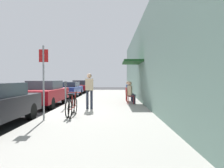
{
  "coord_description": "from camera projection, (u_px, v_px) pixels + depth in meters",
  "views": [
    {
      "loc": [
        2.86,
        -9.52,
        1.57
      ],
      "look_at": [
        2.65,
        8.98,
        1.11
      ],
      "focal_mm": 33.58,
      "sensor_mm": 36.0,
      "label": 1
    }
  ],
  "objects": [
    {
      "name": "street_sign",
      "position": [
        44.0,
        77.0,
        7.27
      ],
      "size": [
        0.32,
        0.06,
        2.6
      ],
      "color": "gray",
      "rests_on": "sidewalk_slab"
    },
    {
      "name": "cafe_chair_2",
      "position": [
        128.0,
        93.0,
        13.83
      ],
      "size": [
        0.46,
        0.46,
        0.87
      ],
      "color": "maroon",
      "rests_on": "sidewalk_slab"
    },
    {
      "name": "seated_patron_2",
      "position": [
        129.0,
        90.0,
        13.83
      ],
      "size": [
        0.44,
        0.37,
        1.29
      ],
      "color": "#232838",
      "rests_on": "sidewalk_slab"
    },
    {
      "name": "sidewalk_slab",
      "position": [
        103.0,
        106.0,
        11.56
      ],
      "size": [
        4.5,
        32.0,
        0.12
      ],
      "primitive_type": "cube",
      "color": "#9E9B93",
      "rests_on": "ground_plane"
    },
    {
      "name": "cafe_chair_0",
      "position": [
        130.0,
        95.0,
        12.13
      ],
      "size": [
        0.55,
        0.55,
        0.87
      ],
      "color": "maroon",
      "rests_on": "sidewalk_slab"
    },
    {
      "name": "seated_patron_0",
      "position": [
        131.0,
        92.0,
        12.11
      ],
      "size": [
        0.5,
        0.45,
        1.29
      ],
      "color": "#232838",
      "rests_on": "sidewalk_slab"
    },
    {
      "name": "parking_meter",
      "position": [
        66.0,
        93.0,
        10.32
      ],
      "size": [
        0.12,
        0.1,
        1.32
      ],
      "color": "slate",
      "rests_on": "sidewalk_slab"
    },
    {
      "name": "building_facade",
      "position": [
        147.0,
        60.0,
        11.48
      ],
      "size": [
        1.4,
        32.0,
        5.25
      ],
      "color": "gray",
      "rests_on": "ground_plane"
    },
    {
      "name": "pedestrian_standing",
      "position": [
        89.0,
        88.0,
        9.97
      ],
      "size": [
        0.36,
        0.22,
        1.7
      ],
      "color": "#232838",
      "rests_on": "sidewalk_slab"
    },
    {
      "name": "bicycle_0",
      "position": [
        73.0,
        107.0,
        8.12
      ],
      "size": [
        0.46,
        1.71,
        0.9
      ],
      "color": "black",
      "rests_on": "sidewalk_slab"
    },
    {
      "name": "seated_patron_1",
      "position": [
        130.0,
        91.0,
        12.99
      ],
      "size": [
        0.43,
        0.36,
        1.29
      ],
      "color": "#232838",
      "rests_on": "sidewalk_slab"
    },
    {
      "name": "ground_plane",
      "position": [
        52.0,
        113.0,
        9.59
      ],
      "size": [
        60.0,
        60.0,
        0.0
      ],
      "primitive_type": "plane",
      "color": "#2D2D30"
    },
    {
      "name": "parked_car_3",
      "position": [
        80.0,
        86.0,
        24.4
      ],
      "size": [
        1.8,
        4.4,
        1.39
      ],
      "color": "maroon",
      "rests_on": "ground_plane"
    },
    {
      "name": "bicycle_1",
      "position": [
        70.0,
        106.0,
        8.27
      ],
      "size": [
        0.46,
        1.71,
        0.9
      ],
      "color": "black",
      "rests_on": "sidewalk_slab"
    },
    {
      "name": "cafe_chair_1",
      "position": [
        129.0,
        94.0,
        12.99
      ],
      "size": [
        0.44,
        0.44,
        0.87
      ],
      "color": "maroon",
      "rests_on": "sidewalk_slab"
    },
    {
      "name": "parked_car_2",
      "position": [
        69.0,
        89.0,
        18.21
      ],
      "size": [
        1.8,
        4.4,
        1.3
      ],
      "color": "navy",
      "rests_on": "ground_plane"
    },
    {
      "name": "parked_car_1",
      "position": [
        45.0,
        93.0,
        11.89
      ],
      "size": [
        1.8,
        4.4,
        1.46
      ],
      "color": "maroon",
      "rests_on": "ground_plane"
    }
  ]
}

